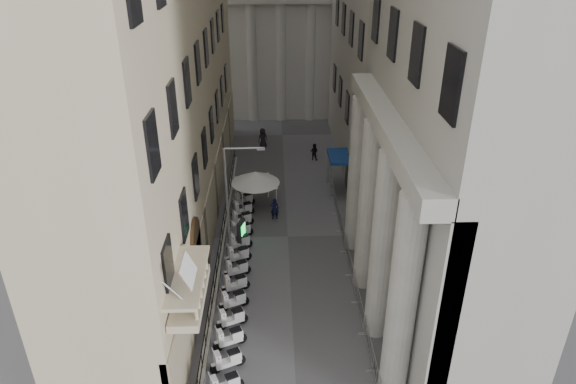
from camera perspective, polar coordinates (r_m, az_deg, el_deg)
name	(u,v)px	position (r m, az deg, el deg)	size (l,w,h in m)	color
iron_fence	(223,247)	(33.92, -7.29, -6.11)	(0.30, 28.00, 1.40)	black
blue_awning	(337,190)	(40.98, 5.51, 0.21)	(1.60, 3.00, 3.00)	navy
scooter_2	(229,369)	(25.77, -6.61, -18.93)	(0.56, 1.40, 1.50)	silver
scooter_3	(231,346)	(26.79, -6.37, -16.69)	(0.56, 1.40, 1.50)	silver
scooter_4	(233,326)	(27.85, -6.16, -14.62)	(0.56, 1.40, 1.50)	silver
scooter_5	(235,308)	(28.95, -5.96, -12.71)	(0.56, 1.40, 1.50)	silver
scooter_6	(236,291)	(30.07, -5.79, -10.94)	(0.56, 1.40, 1.50)	silver
scooter_7	(238,276)	(31.23, -5.62, -9.29)	(0.56, 1.40, 1.50)	silver
scooter_8	(239,262)	(32.41, -5.47, -7.77)	(0.56, 1.40, 1.50)	silver
scooter_9	(240,249)	(33.60, -5.33, -6.35)	(0.56, 1.40, 1.50)	silver
scooter_10	(241,237)	(34.82, -5.21, -5.03)	(0.56, 1.40, 1.50)	silver
scooter_11	(242,226)	(36.06, -5.09, -3.80)	(0.56, 1.40, 1.50)	silver
scooter_12	(243,216)	(37.31, -4.98, -2.65)	(0.56, 1.40, 1.50)	silver
scooter_13	(244,206)	(38.58, -4.87, -1.58)	(0.56, 1.40, 1.50)	silver
barrier_1	(368,352)	(26.67, 8.90, -17.14)	(0.60, 2.40, 1.10)	#A2A4A9
barrier_2	(360,318)	(28.48, 8.03, -13.65)	(0.60, 2.40, 1.10)	#A2A4A9
barrier_3	(354,288)	(30.38, 7.30, -10.58)	(0.60, 2.40, 1.10)	#A2A4A9
barrier_4	(348,263)	(32.37, 6.66, -7.88)	(0.60, 2.40, 1.10)	#A2A4A9
barrier_5	(343,242)	(34.42, 6.11, -5.50)	(0.60, 2.40, 1.10)	#A2A4A9
barrier_6	(338,222)	(36.53, 5.62, -3.38)	(0.60, 2.40, 1.10)	#A2A4A9
barrier_7	(335,205)	(38.69, 5.19, -1.50)	(0.60, 2.40, 1.10)	#A2A4A9
barrier_8	(331,190)	(40.88, 4.81, 0.18)	(0.60, 2.40, 1.10)	#A2A4A9
security_tent	(260,179)	(37.12, -3.12, 1.44)	(3.54, 3.54, 2.88)	silver
street_lamp	(231,195)	(30.82, -6.32, -0.29)	(2.42, 0.24, 7.39)	#979A9F
info_kiosk	(241,234)	(33.31, -5.19, -4.68)	(0.52, 0.95, 1.93)	black
pedestrian_a	(275,209)	(36.44, -1.50, -1.87)	(0.59, 0.39, 1.62)	black
pedestrian_b	(314,152)	(46.04, 2.92, 4.49)	(0.74, 0.58, 1.53)	black
pedestrian_c	(263,138)	(48.58, -2.82, 5.99)	(0.95, 0.62, 1.94)	black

